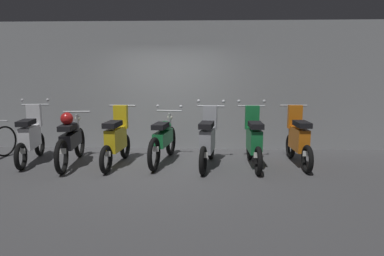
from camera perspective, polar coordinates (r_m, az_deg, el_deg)
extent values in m
plane|color=#4C4C4F|center=(6.69, -5.25, -6.64)|extent=(80.00, 80.00, 0.00)
cube|color=gray|center=(8.28, -3.72, 7.05)|extent=(16.00, 0.30, 3.03)
torus|color=black|center=(8.26, -24.31, -2.50)|extent=(0.18, 0.54, 0.53)
torus|color=black|center=(7.19, -26.93, -4.32)|extent=(0.18, 0.54, 0.53)
cube|color=silver|center=(7.67, -25.67, -1.37)|extent=(0.34, 0.76, 0.44)
cube|color=silver|center=(7.94, -25.10, 1.91)|extent=(0.30, 0.17, 0.48)
cube|color=black|center=(7.47, -26.22, 0.82)|extent=(0.33, 0.55, 0.10)
cylinder|color=#B7BABF|center=(8.05, -24.92, 3.59)|extent=(0.56, 0.13, 0.04)
sphere|color=#B7BABF|center=(8.13, -26.72, 4.22)|extent=(0.07, 0.07, 0.07)
sphere|color=#B7BABF|center=(7.97, -23.18, 4.38)|extent=(0.07, 0.07, 0.07)
cylinder|color=#B7BABF|center=(8.15, -24.60, 0.33)|extent=(0.08, 0.16, 0.85)
sphere|color=silver|center=(8.11, -24.75, 2.57)|extent=(0.12, 0.12, 0.12)
cube|color=white|center=(7.19, -26.93, -3.50)|extent=(0.16, 0.04, 0.10)
torus|color=black|center=(7.81, -18.44, -2.33)|extent=(0.16, 0.66, 0.65)
torus|color=black|center=(6.59, -21.16, -4.56)|extent=(0.16, 0.66, 0.65)
cube|color=black|center=(7.16, -19.76, -1.87)|extent=(0.31, 0.85, 0.28)
ellipsoid|color=black|center=(7.27, -19.54, 0.07)|extent=(0.31, 0.47, 0.22)
cube|color=black|center=(6.94, -20.28, 0.12)|extent=(0.30, 0.54, 0.10)
cylinder|color=#B7BABF|center=(7.61, -18.89, 2.61)|extent=(0.56, 0.10, 0.04)
cylinder|color=#B7BABF|center=(7.71, -18.65, -0.07)|extent=(0.07, 0.16, 0.65)
sphere|color=silver|center=(7.68, -18.73, 1.55)|extent=(0.12, 0.12, 0.12)
cube|color=white|center=(6.59, -21.15, -3.66)|extent=(0.16, 0.03, 0.10)
sphere|color=red|center=(6.92, -20.36, 1.51)|extent=(0.24, 0.24, 0.24)
torus|color=black|center=(7.46, -11.22, -3.03)|extent=(0.13, 0.53, 0.53)
torus|color=black|center=(6.40, -14.31, -5.17)|extent=(0.13, 0.53, 0.53)
cube|color=gold|center=(6.87, -12.72, -1.83)|extent=(0.27, 0.75, 0.44)
cube|color=gold|center=(7.13, -11.94, 1.85)|extent=(0.29, 0.14, 0.48)
cube|color=black|center=(6.67, -13.26, 0.61)|extent=(0.28, 0.54, 0.10)
cylinder|color=#B7BABF|center=(7.24, -11.66, 3.72)|extent=(0.56, 0.07, 0.04)
cylinder|color=#B7BABF|center=(7.34, -11.43, 0.10)|extent=(0.07, 0.15, 0.85)
sphere|color=silver|center=(7.29, -11.51, 2.58)|extent=(0.12, 0.12, 0.12)
cube|color=white|center=(6.40, -14.27, -4.25)|extent=(0.16, 0.02, 0.10)
torus|color=black|center=(7.59, -3.60, -2.19)|extent=(0.18, 0.66, 0.65)
torus|color=black|center=(6.37, -6.42, -4.45)|extent=(0.18, 0.66, 0.65)
cube|color=#197238|center=(6.94, -4.90, -1.69)|extent=(0.33, 0.85, 0.28)
ellipsoid|color=#197238|center=(7.05, -4.60, 0.30)|extent=(0.32, 0.47, 0.22)
cube|color=black|center=(6.72, -5.34, 0.37)|extent=(0.31, 0.55, 0.10)
cylinder|color=#B7BABF|center=(7.39, -3.85, 2.91)|extent=(0.56, 0.11, 0.04)
sphere|color=#B7BABF|center=(7.45, -5.80, 3.70)|extent=(0.07, 0.07, 0.07)
sphere|color=#B7BABF|center=(7.32, -1.88, 3.65)|extent=(0.07, 0.07, 0.07)
cylinder|color=#B7BABF|center=(7.49, -3.72, 0.13)|extent=(0.08, 0.17, 0.65)
sphere|color=silver|center=(7.46, -3.74, 1.80)|extent=(0.12, 0.12, 0.12)
cube|color=white|center=(6.37, -6.36, -3.52)|extent=(0.16, 0.03, 0.10)
torus|color=black|center=(7.23, 3.25, -3.25)|extent=(0.16, 0.54, 0.53)
torus|color=black|center=(6.12, 1.87, -5.53)|extent=(0.16, 0.54, 0.53)
cube|color=#9EA0A8|center=(6.62, 2.64, -2.02)|extent=(0.32, 0.76, 0.44)
cube|color=#9EA0A8|center=(6.89, 3.06, 1.79)|extent=(0.29, 0.16, 0.48)
cube|color=black|center=(6.40, 2.46, 0.51)|extent=(0.31, 0.55, 0.10)
cylinder|color=#B7BABF|center=(7.00, 3.22, 3.72)|extent=(0.56, 0.12, 0.04)
sphere|color=#B7BABF|center=(7.03, 1.12, 4.57)|extent=(0.07, 0.07, 0.07)
sphere|color=#B7BABF|center=(6.96, 5.35, 4.49)|extent=(0.07, 0.07, 0.07)
cylinder|color=#B7BABF|center=(7.11, 3.23, -0.02)|extent=(0.08, 0.15, 0.85)
sphere|color=silver|center=(7.06, 3.26, 2.54)|extent=(0.12, 0.12, 0.12)
cube|color=white|center=(6.12, 1.91, -4.57)|extent=(0.16, 0.03, 0.10)
torus|color=black|center=(7.33, 9.71, -3.21)|extent=(0.09, 0.53, 0.53)
torus|color=black|center=(6.22, 11.12, -5.47)|extent=(0.09, 0.53, 0.53)
cube|color=#197238|center=(6.71, 10.42, -2.00)|extent=(0.22, 0.74, 0.44)
cube|color=#197238|center=(6.99, 10.10, 1.76)|extent=(0.28, 0.12, 0.48)
cube|color=black|center=(6.50, 10.71, 0.49)|extent=(0.24, 0.52, 0.10)
cylinder|color=#B7BABF|center=(7.10, 10.00, 3.67)|extent=(0.56, 0.04, 0.04)
sphere|color=#B7BABF|center=(7.06, 7.92, 4.50)|extent=(0.07, 0.07, 0.07)
sphere|color=#B7BABF|center=(7.13, 12.10, 4.44)|extent=(0.07, 0.07, 0.07)
cylinder|color=#B7BABF|center=(7.20, 9.84, -0.02)|extent=(0.06, 0.15, 0.85)
sphere|color=silver|center=(7.16, 9.91, 2.51)|extent=(0.12, 0.12, 0.12)
cube|color=white|center=(6.22, 11.12, -4.52)|extent=(0.16, 0.01, 0.10)
torus|color=black|center=(7.64, 16.28, -2.93)|extent=(0.10, 0.53, 0.53)
torus|color=black|center=(6.57, 18.88, -5.01)|extent=(0.10, 0.53, 0.53)
cube|color=orange|center=(7.05, 17.58, -1.75)|extent=(0.24, 0.74, 0.44)
cube|color=orange|center=(7.32, 16.98, 1.83)|extent=(0.28, 0.13, 0.48)
cube|color=black|center=(6.85, 18.09, 0.62)|extent=(0.25, 0.52, 0.10)
cylinder|color=#B7BABF|center=(7.42, 16.77, 3.65)|extent=(0.56, 0.05, 0.04)
cylinder|color=#B7BABF|center=(7.52, 16.51, 0.12)|extent=(0.06, 0.15, 0.85)
sphere|color=silver|center=(7.48, 16.62, 2.55)|extent=(0.12, 0.12, 0.12)
cube|color=white|center=(6.57, 18.86, -4.12)|extent=(0.16, 0.02, 0.10)
torus|color=black|center=(8.54, -29.06, -1.97)|extent=(0.19, 0.67, 0.68)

